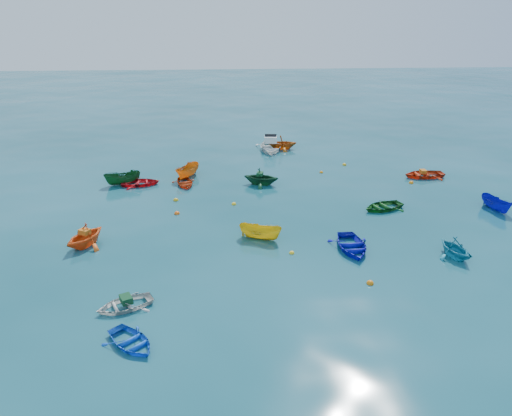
{
  "coord_description": "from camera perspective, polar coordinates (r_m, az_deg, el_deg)",
  "views": [
    {
      "loc": [
        -1.9,
        -26.65,
        13.85
      ],
      "look_at": [
        0.0,
        5.0,
        0.4
      ],
      "focal_mm": 35.0,
      "sensor_mm": 36.0,
      "label": 1
    }
  ],
  "objects": [
    {
      "name": "sampan_blue_far",
      "position": [
        39.05,
        25.65,
        -0.16
      ],
      "size": [
        1.65,
        2.83,
        1.03
      ],
      "primitive_type": "imported",
      "rotation": [
        0.0,
        0.0,
        0.26
      ],
      "color": "#0D0EAA",
      "rests_on": "ground"
    },
    {
      "name": "buoy_ye_e",
      "position": [
        45.37,
        10.07,
        4.85
      ],
      "size": [
        0.37,
        0.37,
        0.37
      ],
      "primitive_type": "sphere",
      "color": "gold",
      "rests_on": "ground"
    },
    {
      "name": "sampan_yellow_mid",
      "position": [
        31.03,
        0.49,
        -3.52
      ],
      "size": [
        2.94,
        1.98,
        1.06
      ],
      "primitive_type": "imported",
      "rotation": [
        0.0,
        0.0,
        1.19
      ],
      "color": "gold",
      "rests_on": "ground"
    },
    {
      "name": "dinghy_red_nw",
      "position": [
        40.9,
        -13.05,
        2.58
      ],
      "size": [
        3.24,
        2.48,
        0.63
      ],
      "primitive_type": "imported",
      "rotation": [
        0.0,
        0.0,
        1.68
      ],
      "color": "red",
      "rests_on": "ground"
    },
    {
      "name": "sampan_orange_n",
      "position": [
        41.99,
        -7.78,
        3.51
      ],
      "size": [
        2.42,
        3.24,
        1.18
      ],
      "primitive_type": "imported",
      "rotation": [
        0.0,
        0.0,
        -0.48
      ],
      "color": "orange",
      "rests_on": "ground"
    },
    {
      "name": "buoy_or_e",
      "position": [
        43.06,
        7.47,
        4.03
      ],
      "size": [
        0.31,
        0.31,
        0.31
      ],
      "primitive_type": "sphere",
      "color": "orange",
      "rests_on": "ground"
    },
    {
      "name": "buoy_ye_a",
      "position": [
        29.39,
        4.11,
        -5.2
      ],
      "size": [
        0.31,
        0.31,
        0.31
      ],
      "primitive_type": "sphere",
      "color": "yellow",
      "rests_on": "ground"
    },
    {
      "name": "dinghy_white_near",
      "position": [
        25.39,
        -14.75,
        -10.94
      ],
      "size": [
        3.3,
        2.95,
        0.56
      ],
      "primitive_type": "imported",
      "rotation": [
        0.0,
        0.0,
        -1.11
      ],
      "color": "silver",
      "rests_on": "ground"
    },
    {
      "name": "dinghy_orange_far",
      "position": [
        49.61,
        3.0,
        6.74
      ],
      "size": [
        2.8,
        2.42,
        1.47
      ],
      "primitive_type": "imported",
      "rotation": [
        0.0,
        0.0,
        1.57
      ],
      "color": "#BC5911",
      "rests_on": "ground"
    },
    {
      "name": "dinghy_orange_w",
      "position": [
        31.92,
        -18.85,
        -4.06
      ],
      "size": [
        3.54,
        3.69,
        1.5
      ],
      "primitive_type": "imported",
      "rotation": [
        0.0,
        0.0,
        -0.53
      ],
      "color": "#F75C17",
      "rests_on": "ground"
    },
    {
      "name": "dinghy_green_n",
      "position": [
        39.98,
        0.58,
        2.72
      ],
      "size": [
        3.3,
        3.04,
        1.45
      ],
      "primitive_type": "imported",
      "rotation": [
        0.0,
        0.0,
        1.29
      ],
      "color": "#0F4122",
      "rests_on": "ground"
    },
    {
      "name": "tarp_green_a",
      "position": [
        25.17,
        -14.63,
        -10.04
      ],
      "size": [
        0.76,
        0.83,
        0.33
      ],
      "primitive_type": "cube",
      "rotation": [
        0.0,
        0.0,
        -1.11
      ],
      "color": "#0F3F20",
      "rests_on": "dinghy_white_near"
    },
    {
      "name": "dinghy_red_far",
      "position": [
        40.27,
        -8.13,
        2.63
      ],
      "size": [
        2.43,
        2.97,
        0.54
      ],
      "primitive_type": "imported",
      "rotation": [
        0.0,
        0.0,
        0.24
      ],
      "color": "red",
      "rests_on": "ground"
    },
    {
      "name": "motorboat_white",
      "position": [
        49.27,
        1.67,
        6.65
      ],
      "size": [
        3.5,
        4.63,
        1.51
      ],
      "primitive_type": "imported",
      "rotation": [
        0.0,
        0.0,
        -0.09
      ],
      "color": "white",
      "rests_on": "ground"
    },
    {
      "name": "buoy_ye_c",
      "position": [
        36.11,
        -2.54,
        0.41
      ],
      "size": [
        0.34,
        0.34,
        0.34
      ],
      "primitive_type": "sphere",
      "color": "yellow",
      "rests_on": "ground"
    },
    {
      "name": "tarp_green_b",
      "position": [
        39.71,
        0.45,
        3.9
      ],
      "size": [
        0.6,
        0.7,
        0.29
      ],
      "primitive_type": "cube",
      "rotation": [
        0.0,
        0.0,
        1.29
      ],
      "color": "#114722",
      "rests_on": "dinghy_green_n"
    },
    {
      "name": "ground",
      "position": [
        30.09,
        0.57,
        -4.42
      ],
      "size": [
        160.0,
        160.0,
        0.0
      ],
      "primitive_type": "plane",
      "color": "#093A44",
      "rests_on": "ground"
    },
    {
      "name": "dinghy_blue_sw",
      "position": [
        22.95,
        -14.04,
        -14.95
      ],
      "size": [
        3.21,
        3.26,
        0.55
      ],
      "primitive_type": "imported",
      "rotation": [
        0.0,
        0.0,
        0.74
      ],
      "color": "blue",
      "rests_on": "ground"
    },
    {
      "name": "dinghy_red_ne",
      "position": [
        43.96,
        18.59,
        3.39
      ],
      "size": [
        3.49,
        2.62,
        0.69
      ],
      "primitive_type": "imported",
      "rotation": [
        0.0,
        0.0,
        -1.5
      ],
      "color": "red",
      "rests_on": "ground"
    },
    {
      "name": "tarp_orange_b",
      "position": [
        43.77,
        18.56,
        3.99
      ],
      "size": [
        0.48,
        0.62,
        0.28
      ],
      "primitive_type": "cube",
      "rotation": [
        0.0,
        0.0,
        -1.5
      ],
      "color": "#C46314",
      "rests_on": "dinghy_red_ne"
    },
    {
      "name": "tarp_orange_a",
      "position": [
        31.58,
        -19.0,
        -2.57
      ],
      "size": [
        0.77,
        0.72,
        0.3
      ],
      "primitive_type": "cube",
      "rotation": [
        0.0,
        0.0,
        -0.53
      ],
      "color": "orange",
      "rests_on": "dinghy_orange_w"
    },
    {
      "name": "buoy_or_c",
      "position": [
        34.94,
        -9.02,
        -0.67
      ],
      "size": [
        0.38,
        0.38,
        0.38
      ],
      "primitive_type": "sphere",
      "color": "#FF5E0D",
      "rests_on": "ground"
    },
    {
      "name": "buoy_ye_d",
      "position": [
        37.25,
        -9.15,
        0.85
      ],
      "size": [
        0.38,
        0.38,
        0.38
      ],
      "primitive_type": "sphere",
      "color": "gold",
      "rests_on": "ground"
    },
    {
      "name": "sampan_green_far",
      "position": [
        41.45,
        -14.94,
        2.66
      ],
      "size": [
        3.1,
        2.06,
        1.12
      ],
      "primitive_type": "imported",
      "rotation": [
        0.0,
        0.0,
        -1.21
      ],
      "color": "#10451D",
      "rests_on": "ground"
    },
    {
      "name": "buoy_ye_b",
      "position": [
        41.42,
        -11.37,
        2.99
      ],
      "size": [
        0.31,
        0.31,
        0.31
      ],
      "primitive_type": "sphere",
      "color": "yellow",
      "rests_on": "ground"
    },
    {
      "name": "buoy_or_b",
      "position": [
        27.08,
        12.9,
        -8.43
      ],
      "size": [
        0.39,
        0.39,
        0.39
      ],
      "primitive_type": "sphere",
      "color": "orange",
      "rests_on": "ground"
    },
    {
      "name": "buoy_or_d",
      "position": [
        42.13,
        17.31,
        2.72
      ],
      "size": [
        0.37,
        0.37,
        0.37
      ],
      "primitive_type": "sphere",
      "color": "orange",
      "rests_on": "ground"
    },
    {
      "name": "dinghy_green_e",
      "position": [
        36.43,
        14.28,
        -0.11
      ],
      "size": [
        3.58,
        3.09,
        0.62
      ],
      "primitive_type": "imported",
      "rotation": [
        0.0,
        0.0,
        -1.2
      ],
      "color": "#13531B",
      "rests_on": "ground"
    },
    {
      "name": "dinghy_cyan_se",
      "position": [
        31.17,
        21.67,
        -5.16
      ],
      "size": [
        2.69,
        2.93,
        1.29
      ],
      "primitive_type": "imported",
      "rotation": [
        0.0,
        0.0,
        0.26
      ],
      "color": "teal",
      "rests_on": "ground"
    },
    {
      "name": "dinghy_blue_se",
      "position": [
        30.3,
        10.86,
        -4.66
      ],
      "size": [
        2.54,
        3.48,
        0.71
      ],
      "primitive_type": "imported",
      "rotation": [
        0.0,
        0.0,
        0.03
      ],
      "color": "#0D11AB",
      "rests_on": "ground"
    }
  ]
}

